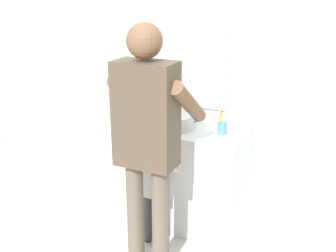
{
  "coord_description": "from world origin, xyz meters",
  "views": [
    {
      "loc": [
        1.24,
        -2.54,
        1.91
      ],
      "look_at": [
        0.0,
        0.15,
        0.88
      ],
      "focal_mm": 43.92,
      "sensor_mm": 36.0,
      "label": 1
    }
  ],
  "objects_px": {
    "soap_bottle": "(134,113)",
    "child_toddler": "(154,180)",
    "adult_parent": "(147,130)",
    "toothbrush_cup": "(222,127)"
  },
  "relations": [
    {
      "from": "toothbrush_cup",
      "to": "adult_parent",
      "type": "bearing_deg",
      "value": -116.41
    },
    {
      "from": "toothbrush_cup",
      "to": "child_toddler",
      "type": "relative_size",
      "value": 0.23
    },
    {
      "from": "toothbrush_cup",
      "to": "soap_bottle",
      "type": "distance_m",
      "value": 0.76
    },
    {
      "from": "toothbrush_cup",
      "to": "adult_parent",
      "type": "distance_m",
      "value": 0.7
    },
    {
      "from": "soap_bottle",
      "to": "child_toddler",
      "type": "relative_size",
      "value": 0.18
    },
    {
      "from": "toothbrush_cup",
      "to": "soap_bottle",
      "type": "bearing_deg",
      "value": -179.36
    },
    {
      "from": "child_toddler",
      "to": "adult_parent",
      "type": "xyz_separation_m",
      "value": [
        0.08,
        -0.24,
        0.48
      ]
    },
    {
      "from": "soap_bottle",
      "to": "child_toddler",
      "type": "xyz_separation_m",
      "value": [
        0.37,
        -0.37,
        -0.36
      ]
    },
    {
      "from": "soap_bottle",
      "to": "child_toddler",
      "type": "height_order",
      "value": "soap_bottle"
    },
    {
      "from": "child_toddler",
      "to": "adult_parent",
      "type": "height_order",
      "value": "adult_parent"
    }
  ]
}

